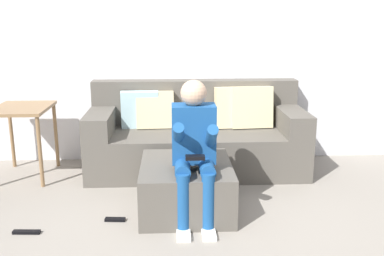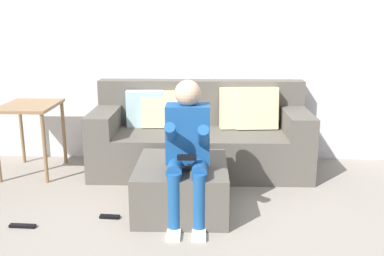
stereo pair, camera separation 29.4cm
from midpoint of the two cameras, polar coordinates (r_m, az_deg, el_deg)
The scene contains 8 objects.
ground_plane at distance 3.02m, azimuth 0.83°, elevation -16.28°, with size 7.97×7.97×0.00m, color gray.
wall_back at distance 4.73m, azimuth -0.78°, elevation 11.49°, with size 6.13×0.10×2.60m, color silver.
couch_sectional at distance 4.48m, azimuth -1.20°, elevation -1.14°, with size 2.14×0.85×0.88m.
ottoman at distance 3.60m, azimuth -3.12°, elevation -7.61°, with size 0.72×0.82×0.39m, color #59544C.
person_seated at distance 3.30m, azimuth -2.27°, elevation -2.05°, with size 0.33×0.56×1.08m.
side_table at distance 4.56m, azimuth -22.81°, elevation 1.22°, with size 0.51×0.64×0.70m.
remote_by_storage_bin at distance 3.55m, azimuth -12.30°, elevation -11.51°, with size 0.16×0.05×0.02m, color black.
remote_under_side_table at distance 3.56m, azimuth -22.89°, elevation -12.32°, with size 0.20×0.04×0.02m, color black.
Camera 1 is at (-0.32, -2.59, 1.54)m, focal length 41.29 mm.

